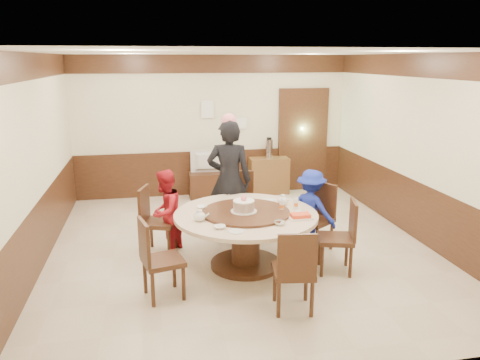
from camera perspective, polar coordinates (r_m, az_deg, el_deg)
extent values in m
plane|color=beige|center=(7.01, 0.13, -8.27)|extent=(6.00, 6.00, 0.00)
plane|color=white|center=(6.46, 0.15, 15.28)|extent=(6.00, 6.00, 0.00)
cube|color=beige|center=(9.51, -3.37, 6.56)|extent=(5.50, 0.04, 2.80)
cube|color=beige|center=(3.80, 8.96, -5.92)|extent=(5.50, 0.04, 2.80)
cube|color=beige|center=(6.65, -23.83, 1.86)|extent=(0.04, 6.00, 2.80)
cube|color=beige|center=(7.61, 20.95, 3.61)|extent=(0.04, 6.00, 2.80)
cube|color=#3C2112|center=(6.85, 0.13, -4.80)|extent=(5.50, 6.00, 0.90)
cube|color=#3C2112|center=(6.46, 0.15, 13.73)|extent=(5.50, 6.00, 0.35)
cube|color=#3C2112|center=(9.95, 7.64, 4.76)|extent=(1.05, 0.08, 2.18)
cube|color=#8CD89F|center=(9.97, 7.61, 4.78)|extent=(0.88, 0.02, 2.05)
cylinder|color=#3C2112|center=(6.43, 0.69, -10.16)|extent=(0.95, 0.95, 0.06)
cylinder|color=#3C2112|center=(6.30, 0.70, -7.47)|extent=(0.38, 0.38, 0.65)
cylinder|color=beige|center=(6.17, 0.71, -4.29)|extent=(1.89, 1.89, 0.05)
cylinder|color=#3C2112|center=(6.16, 0.71, -3.94)|extent=(1.16, 1.16, 0.03)
cube|color=#3C2112|center=(6.89, 9.09, -4.86)|extent=(0.61, 0.61, 0.06)
cube|color=#3C2112|center=(6.97, 10.20, -2.34)|extent=(0.27, 0.37, 0.50)
cube|color=#3C2112|center=(6.97, 9.01, -6.72)|extent=(0.36, 0.36, 0.42)
cube|color=#3C2112|center=(7.48, -0.01, -3.10)|extent=(0.54, 0.54, 0.06)
cube|color=#3C2112|center=(7.61, 0.10, -0.68)|extent=(0.42, 0.15, 0.50)
cube|color=#3C2112|center=(7.56, -0.01, -4.83)|extent=(0.36, 0.36, 0.42)
cube|color=#3C2112|center=(6.80, -9.83, -5.17)|extent=(0.55, 0.55, 0.06)
cube|color=#3C2112|center=(6.77, -11.63, -2.92)|extent=(0.17, 0.41, 0.50)
cube|color=#3C2112|center=(6.88, -9.74, -7.05)|extent=(0.36, 0.36, 0.42)
cube|color=#3C2112|center=(5.56, -9.35, -9.72)|extent=(0.53, 0.53, 0.06)
cube|color=#3C2112|center=(5.41, -11.62, -7.44)|extent=(0.14, 0.42, 0.50)
cube|color=#3C2112|center=(5.66, -9.25, -11.94)|extent=(0.36, 0.36, 0.42)
cube|color=#3C2112|center=(5.27, 6.53, -11.03)|extent=(0.50, 0.50, 0.06)
cube|color=#3C2112|center=(4.97, 6.99, -9.26)|extent=(0.42, 0.10, 0.50)
cube|color=#3C2112|center=(5.38, 6.45, -13.34)|extent=(0.36, 0.36, 0.42)
cube|color=#3C2112|center=(6.24, 11.57, -7.06)|extent=(0.54, 0.54, 0.06)
cube|color=#3C2112|center=(6.18, 13.63, -4.73)|extent=(0.15, 0.42, 0.50)
cube|color=#3C2112|center=(6.34, 11.46, -9.08)|extent=(0.36, 0.36, 0.42)
imported|color=black|center=(7.12, -1.34, -0.02)|extent=(0.77, 0.60, 1.85)
imported|color=#B11723|center=(6.73, -9.09, -3.88)|extent=(0.69, 0.74, 1.22)
imported|color=#18279C|center=(6.89, 8.64, -3.59)|extent=(0.84, 0.86, 1.18)
cylinder|color=white|center=(6.13, 0.46, -3.81)|extent=(0.34, 0.34, 0.01)
cylinder|color=#A2887A|center=(6.11, 0.46, -3.19)|extent=(0.28, 0.28, 0.13)
cylinder|color=white|center=(6.09, 0.46, -2.56)|extent=(0.28, 0.28, 0.01)
sphere|color=#F27283|center=(6.08, 0.46, -2.22)|extent=(0.08, 0.08, 0.08)
ellipsoid|color=white|center=(5.88, -4.96, -4.45)|extent=(0.17, 0.15, 0.13)
ellipsoid|color=white|center=(6.52, 5.25, -2.53)|extent=(0.17, 0.15, 0.13)
imported|color=white|center=(6.37, -4.71, -3.33)|extent=(0.14, 0.14, 0.03)
imported|color=white|center=(5.76, 4.86, -5.26)|extent=(0.14, 0.14, 0.04)
imported|color=white|center=(5.63, -2.48, -5.75)|extent=(0.14, 0.14, 0.03)
imported|color=white|center=(6.17, 7.29, -3.97)|extent=(0.14, 0.14, 0.04)
cylinder|color=white|center=(5.52, -0.47, -6.28)|extent=(0.18, 0.18, 0.01)
cylinder|color=white|center=(6.72, 3.61, -2.44)|extent=(0.18, 0.18, 0.01)
cube|color=white|center=(6.01, 7.36, -4.58)|extent=(0.30, 0.20, 0.02)
cube|color=#EA411A|center=(6.00, 7.37, -4.30)|extent=(0.24, 0.15, 0.04)
cylinder|color=white|center=(6.24, 5.10, -3.13)|extent=(0.06, 0.06, 0.16)
cylinder|color=white|center=(6.34, 6.84, -2.89)|extent=(0.06, 0.06, 0.16)
cube|color=#3C2112|center=(9.49, -3.64, -0.56)|extent=(0.85, 0.45, 0.50)
imported|color=gray|center=(9.38, -3.69, 2.22)|extent=(0.77, 0.15, 0.44)
cube|color=brown|center=(9.71, 3.51, 0.55)|extent=(0.80, 0.40, 0.75)
cylinder|color=silver|center=(9.59, 3.55, 3.83)|extent=(0.15, 0.15, 0.38)
cube|color=white|center=(9.41, -3.98, 8.61)|extent=(0.25, 0.00, 0.35)
cube|color=white|center=(9.55, -0.05, 6.91)|extent=(0.30, 0.00, 0.22)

